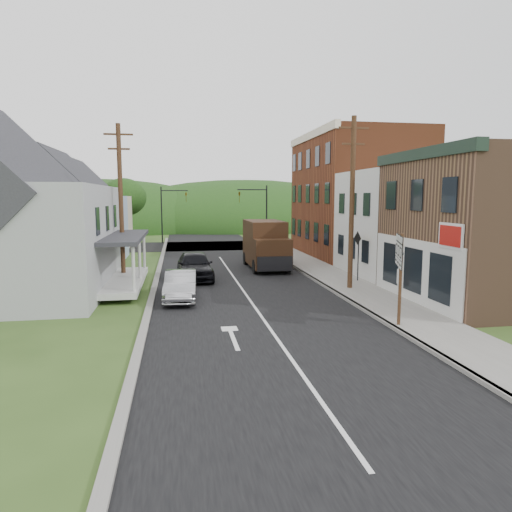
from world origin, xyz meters
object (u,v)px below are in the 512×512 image
delivery_van (266,245)px  warning_sign (358,249)px  dark_sedan (195,266)px  route_sign_cluster (399,266)px  silver_sedan (181,286)px

delivery_van → warning_sign: delivery_van is taller
dark_sedan → delivery_van: bearing=32.5°
route_sign_cluster → delivery_van: bearing=119.1°
delivery_van → dark_sedan: bearing=-145.7°
route_sign_cluster → warning_sign: 9.12m
delivery_van → warning_sign: (4.17, -6.14, 0.30)m
warning_sign → silver_sedan: bearing=-172.7°
dark_sedan → delivery_van: 6.10m
route_sign_cluster → warning_sign: route_sign_cluster is taller
silver_sedan → route_sign_cluster: 10.26m
silver_sedan → dark_sedan: (0.87, 5.40, 0.15)m
route_sign_cluster → warning_sign: (2.02, 8.88, -0.42)m
delivery_van → route_sign_cluster: 15.19m
delivery_van → silver_sedan: bearing=-123.8°
warning_sign → delivery_van: bearing=116.5°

